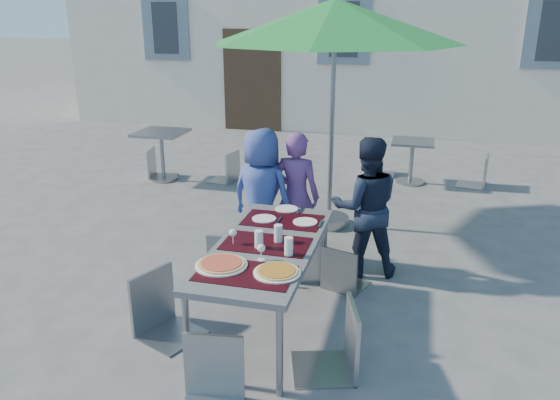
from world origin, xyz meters
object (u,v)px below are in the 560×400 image
(chair_1, at_px, (302,222))
(patio_umbrella, at_px, (335,23))
(pizza_near_left, at_px, (221,264))
(chair_3, at_px, (158,267))
(bg_chair_l_0, at_px, (156,146))
(dining_table, at_px, (266,250))
(child_2, at_px, (366,207))
(pizza_near_right, at_px, (277,272))
(child_0, at_px, (262,196))
(bg_chair_r_0, at_px, (227,149))
(chair_4, at_px, (339,299))
(bg_chair_l_1, at_px, (378,144))
(chair_0, at_px, (228,228))
(bg_chair_r_1, at_px, (481,152))
(chair_2, at_px, (344,243))
(child_1, at_px, (296,196))
(cafe_table_1, at_px, (412,156))
(cafe_table_0, at_px, (162,146))
(chair_5, at_px, (209,336))

(chair_1, bearing_deg, patio_umbrella, 89.03)
(pizza_near_left, distance_m, chair_3, 0.65)
(bg_chair_l_0, bearing_deg, dining_table, -52.59)
(child_2, bearing_deg, pizza_near_right, 60.09)
(child_0, bearing_deg, bg_chair_r_0, -49.36)
(pizza_near_left, relative_size, chair_4, 0.38)
(bg_chair_r_0, xyz_separation_m, bg_chair_l_1, (2.23, 0.99, -0.02))
(chair_0, height_order, bg_chair_r_1, bg_chair_r_1)
(bg_chair_r_0, bearing_deg, chair_2, -53.51)
(child_1, distance_m, bg_chair_r_0, 2.97)
(bg_chair_l_0, height_order, cafe_table_1, bg_chair_l_0)
(child_0, height_order, child_2, child_0)
(chair_0, xyz_separation_m, chair_1, (0.71, 0.16, 0.08))
(pizza_near_right, height_order, chair_1, chair_1)
(chair_1, xyz_separation_m, bg_chair_l_1, (0.40, 3.92, -0.09))
(pizza_near_left, xyz_separation_m, cafe_table_0, (-2.55, 4.18, -0.22))
(child_2, distance_m, bg_chair_r_1, 3.66)
(pizza_near_right, height_order, child_2, child_2)
(pizza_near_right, distance_m, cafe_table_1, 5.09)
(child_2, bearing_deg, cafe_table_0, -50.67)
(chair_0, xyz_separation_m, cafe_table_1, (1.67, 3.75, -0.09))
(bg_chair_l_1, bearing_deg, chair_2, -89.53)
(dining_table, relative_size, chair_2, 2.20)
(chair_3, bearing_deg, chair_1, 53.95)
(chair_1, relative_size, cafe_table_0, 1.31)
(dining_table, relative_size, chair_4, 1.82)
(pizza_near_left, relative_size, bg_chair_r_1, 0.42)
(child_2, height_order, bg_chair_l_1, child_2)
(chair_3, height_order, bg_chair_r_1, chair_3)
(pizza_near_left, bearing_deg, bg_chair_l_0, 122.22)
(chair_0, height_order, chair_1, chair_1)
(pizza_near_right, height_order, bg_chair_l_1, bg_chair_l_1)
(pizza_near_left, xyz_separation_m, bg_chair_r_0, (-1.52, 4.33, -0.24))
(child_1, height_order, cafe_table_0, child_1)
(chair_4, relative_size, bg_chair_l_0, 1.16)
(chair_2, bearing_deg, child_1, 134.92)
(child_2, height_order, chair_1, child_2)
(chair_4, bearing_deg, chair_3, 174.39)
(bg_chair_r_0, distance_m, cafe_table_1, 2.87)
(bg_chair_l_0, height_order, bg_chair_l_1, bg_chair_l_1)
(bg_chair_l_0, relative_size, bg_chair_l_1, 1.00)
(chair_5, xyz_separation_m, bg_chair_l_0, (-2.84, 4.91, -0.04))
(bg_chair_r_1, bearing_deg, dining_table, -114.33)
(chair_0, bearing_deg, bg_chair_r_0, 110.00)
(dining_table, bearing_deg, bg_chair_r_0, 114.16)
(bg_chair_l_1, bearing_deg, chair_3, -104.30)
(dining_table, bearing_deg, bg_chair_l_1, 84.03)
(chair_0, relative_size, patio_umbrella, 0.31)
(child_0, relative_size, chair_4, 1.41)
(pizza_near_right, height_order, patio_umbrella, patio_umbrella)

